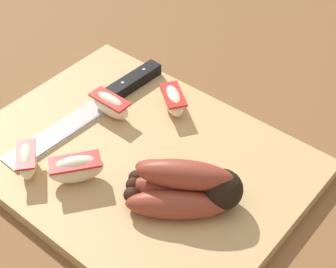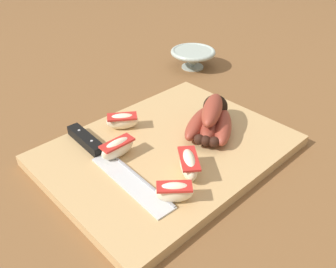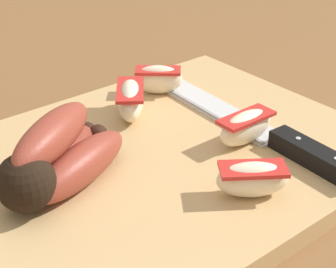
{
  "view_description": "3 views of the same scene",
  "coord_description": "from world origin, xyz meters",
  "px_view_note": "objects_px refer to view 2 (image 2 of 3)",
  "views": [
    {
      "loc": [
        0.36,
        -0.36,
        0.53
      ],
      "look_at": [
        0.05,
        0.02,
        0.05
      ],
      "focal_mm": 57.17,
      "sensor_mm": 36.0,
      "label": 1
    },
    {
      "loc": [
        -0.34,
        -0.39,
        0.4
      ],
      "look_at": [
        0.03,
        0.0,
        0.03
      ],
      "focal_mm": 37.95,
      "sensor_mm": 36.0,
      "label": 2
    },
    {
      "loc": [
        0.3,
        0.35,
        0.3
      ],
      "look_at": [
        0.02,
        0.02,
        0.06
      ],
      "focal_mm": 59.59,
      "sensor_mm": 36.0,
      "label": 3
    }
  ],
  "objects_px": {
    "apple_wedge_middle": "(189,164)",
    "ceramic_bowl": "(193,57)",
    "banana_bunch": "(212,119)",
    "apple_wedge_near": "(118,148)",
    "apple_wedge_extra": "(122,121)",
    "apple_wedge_far": "(174,192)",
    "chefs_knife": "(100,153)"
  },
  "relations": [
    {
      "from": "apple_wedge_middle",
      "to": "ceramic_bowl",
      "type": "xyz_separation_m",
      "value": [
        0.35,
        0.32,
        -0.01
      ]
    },
    {
      "from": "banana_bunch",
      "to": "apple_wedge_near",
      "type": "xyz_separation_m",
      "value": [
        -0.18,
        0.06,
        -0.01
      ]
    },
    {
      "from": "banana_bunch",
      "to": "ceramic_bowl",
      "type": "bearing_deg",
      "value": 48.96
    },
    {
      "from": "apple_wedge_extra",
      "to": "ceramic_bowl",
      "type": "relative_size",
      "value": 0.54
    },
    {
      "from": "ceramic_bowl",
      "to": "apple_wedge_near",
      "type": "bearing_deg",
      "value": -153.52
    },
    {
      "from": "apple_wedge_far",
      "to": "ceramic_bowl",
      "type": "relative_size",
      "value": 0.48
    },
    {
      "from": "banana_bunch",
      "to": "apple_wedge_near",
      "type": "distance_m",
      "value": 0.19
    },
    {
      "from": "chefs_knife",
      "to": "apple_wedge_extra",
      "type": "height_order",
      "value": "apple_wedge_extra"
    },
    {
      "from": "chefs_knife",
      "to": "apple_wedge_extra",
      "type": "bearing_deg",
      "value": 27.77
    },
    {
      "from": "banana_bunch",
      "to": "chefs_knife",
      "type": "relative_size",
      "value": 0.51
    },
    {
      "from": "chefs_knife",
      "to": "apple_wedge_extra",
      "type": "relative_size",
      "value": 4.3
    },
    {
      "from": "banana_bunch",
      "to": "chefs_knife",
      "type": "height_order",
      "value": "banana_bunch"
    },
    {
      "from": "apple_wedge_near",
      "to": "apple_wedge_far",
      "type": "relative_size",
      "value": 1.13
    },
    {
      "from": "banana_bunch",
      "to": "apple_wedge_far",
      "type": "bearing_deg",
      "value": -154.7
    },
    {
      "from": "apple_wedge_middle",
      "to": "apple_wedge_far",
      "type": "height_order",
      "value": "apple_wedge_middle"
    },
    {
      "from": "chefs_knife",
      "to": "apple_wedge_middle",
      "type": "xyz_separation_m",
      "value": [
        0.08,
        -0.14,
        0.01
      ]
    },
    {
      "from": "apple_wedge_far",
      "to": "apple_wedge_extra",
      "type": "height_order",
      "value": "apple_wedge_far"
    },
    {
      "from": "apple_wedge_middle",
      "to": "apple_wedge_far",
      "type": "distance_m",
      "value": 0.07
    },
    {
      "from": "apple_wedge_extra",
      "to": "ceramic_bowl",
      "type": "bearing_deg",
      "value": 21.57
    },
    {
      "from": "apple_wedge_middle",
      "to": "apple_wedge_extra",
      "type": "bearing_deg",
      "value": 88.07
    },
    {
      "from": "apple_wedge_middle",
      "to": "banana_bunch",
      "type": "bearing_deg",
      "value": 25.42
    },
    {
      "from": "banana_bunch",
      "to": "apple_wedge_far",
      "type": "distance_m",
      "value": 0.21
    },
    {
      "from": "apple_wedge_middle",
      "to": "apple_wedge_extra",
      "type": "xyz_separation_m",
      "value": [
        0.01,
        0.18,
        -0.0
      ]
    },
    {
      "from": "banana_bunch",
      "to": "apple_wedge_near",
      "type": "bearing_deg",
      "value": 162.32
    },
    {
      "from": "chefs_knife",
      "to": "apple_wedge_middle",
      "type": "bearing_deg",
      "value": -61.19
    },
    {
      "from": "banana_bunch",
      "to": "apple_wedge_middle",
      "type": "bearing_deg",
      "value": -154.58
    },
    {
      "from": "apple_wedge_far",
      "to": "ceramic_bowl",
      "type": "distance_m",
      "value": 0.54
    },
    {
      "from": "apple_wedge_near",
      "to": "ceramic_bowl",
      "type": "distance_m",
      "value": 0.46
    },
    {
      "from": "apple_wedge_near",
      "to": "apple_wedge_extra",
      "type": "bearing_deg",
      "value": 47.29
    },
    {
      "from": "apple_wedge_middle",
      "to": "chefs_knife",
      "type": "bearing_deg",
      "value": 118.81
    },
    {
      "from": "banana_bunch",
      "to": "ceramic_bowl",
      "type": "relative_size",
      "value": 1.18
    },
    {
      "from": "apple_wedge_middle",
      "to": "ceramic_bowl",
      "type": "relative_size",
      "value": 0.59
    }
  ]
}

